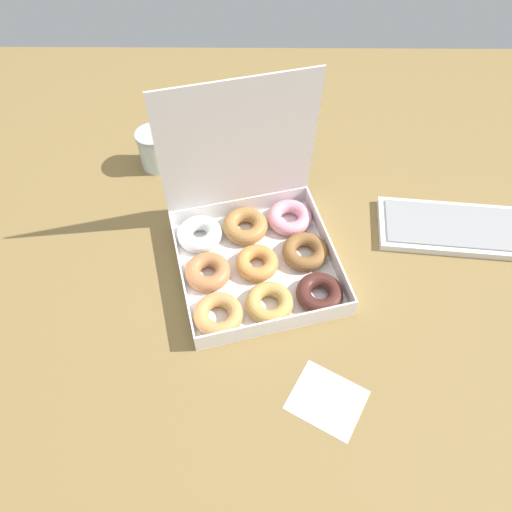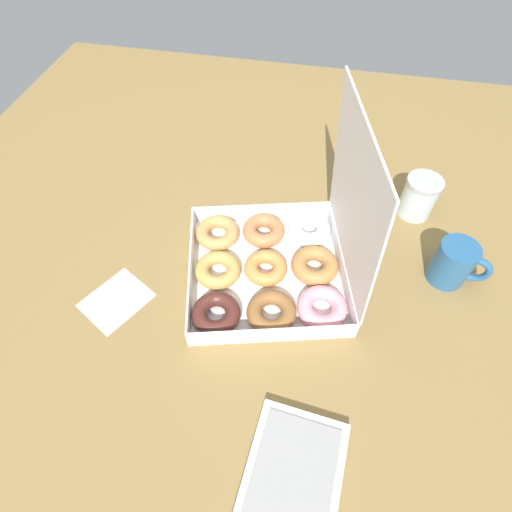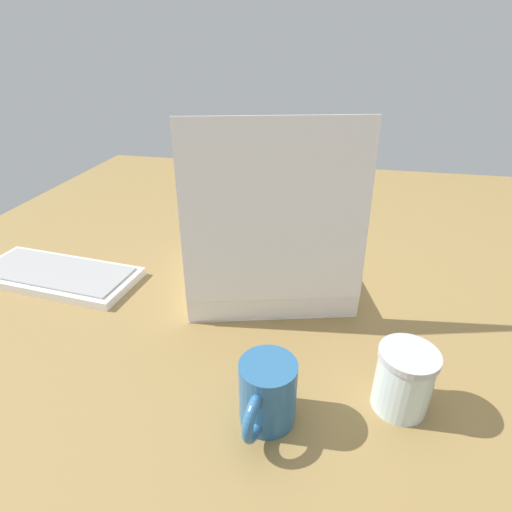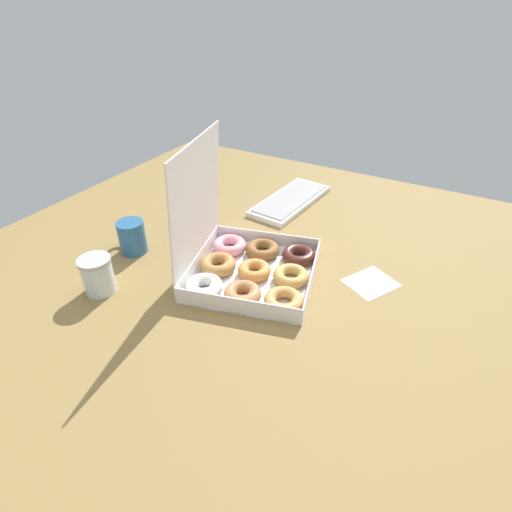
{
  "view_description": "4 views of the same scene",
  "coord_description": "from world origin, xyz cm",
  "px_view_note": "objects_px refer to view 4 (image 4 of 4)",
  "views": [
    {
      "loc": [
        3.03,
        -60.68,
        89.22
      ],
      "look_at": [
        2.56,
        2.35,
        4.6
      ],
      "focal_mm": 35.0,
      "sensor_mm": 36.0,
      "label": 1
    },
    {
      "loc": [
        52.67,
        10.36,
        72.57
      ],
      "look_at": [
        1.07,
        -0.04,
        3.47
      ],
      "focal_mm": 28.0,
      "sensor_mm": 36.0,
      "label": 2
    },
    {
      "loc": [
        -10.34,
        80.14,
        48.37
      ],
      "look_at": [
        5.27,
        2.52,
        4.91
      ],
      "focal_mm": 28.0,
      "sensor_mm": 36.0,
      "label": 3
    },
    {
      "loc": [
        -75.44,
        -42.15,
        67.83
      ],
      "look_at": [
        5.19,
        3.27,
        5.11
      ],
      "focal_mm": 28.0,
      "sensor_mm": 36.0,
      "label": 4
    }
  ],
  "objects_px": {
    "donut_box": "(247,263)",
    "keyboard": "(291,200)",
    "coffee_mug": "(131,236)",
    "glass_jar": "(98,275)"
  },
  "relations": [
    {
      "from": "donut_box",
      "to": "keyboard",
      "type": "distance_m",
      "value": 0.48
    },
    {
      "from": "keyboard",
      "to": "coffee_mug",
      "type": "bearing_deg",
      "value": 152.18
    },
    {
      "from": "donut_box",
      "to": "glass_jar",
      "type": "xyz_separation_m",
      "value": [
        -0.25,
        0.3,
        0.01
      ]
    },
    {
      "from": "donut_box",
      "to": "coffee_mug",
      "type": "bearing_deg",
      "value": 99.57
    },
    {
      "from": "keyboard",
      "to": "glass_jar",
      "type": "distance_m",
      "value": 0.76
    },
    {
      "from": "coffee_mug",
      "to": "donut_box",
      "type": "bearing_deg",
      "value": -80.43
    },
    {
      "from": "coffee_mug",
      "to": "glass_jar",
      "type": "relative_size",
      "value": 1.16
    },
    {
      "from": "donut_box",
      "to": "glass_jar",
      "type": "bearing_deg",
      "value": 129.5
    },
    {
      "from": "donut_box",
      "to": "glass_jar",
      "type": "height_order",
      "value": "donut_box"
    },
    {
      "from": "coffee_mug",
      "to": "keyboard",
      "type": "bearing_deg",
      "value": -27.82
    }
  ]
}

